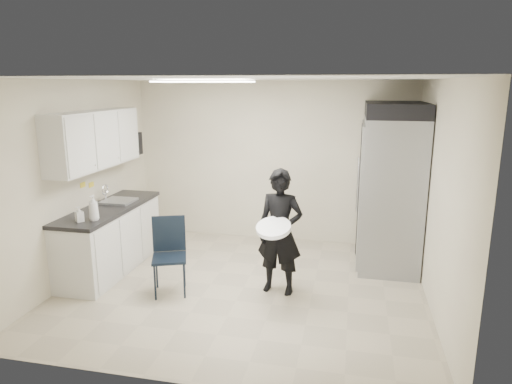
% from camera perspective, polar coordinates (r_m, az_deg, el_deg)
% --- Properties ---
extents(floor, '(4.50, 4.50, 0.00)m').
position_cam_1_polar(floor, '(5.98, -1.55, -11.80)').
color(floor, tan).
rests_on(floor, ground).
extents(ceiling, '(4.50, 4.50, 0.00)m').
position_cam_1_polar(ceiling, '(5.41, -1.73, 13.98)').
color(ceiling, silver).
rests_on(ceiling, back_wall).
extents(back_wall, '(4.50, 0.00, 4.50)m').
position_cam_1_polar(back_wall, '(7.47, 2.03, 3.77)').
color(back_wall, beige).
rests_on(back_wall, floor).
extents(left_wall, '(0.00, 4.00, 4.00)m').
position_cam_1_polar(left_wall, '(6.46, -21.41, 1.35)').
color(left_wall, beige).
rests_on(left_wall, floor).
extents(right_wall, '(0.00, 4.00, 4.00)m').
position_cam_1_polar(right_wall, '(5.48, 21.85, -0.70)').
color(right_wall, beige).
rests_on(right_wall, floor).
extents(ceiling_panel, '(1.20, 0.60, 0.02)m').
position_cam_1_polar(ceiling_panel, '(5.97, -6.54, 13.55)').
color(ceiling_panel, white).
rests_on(ceiling_panel, ceiling).
extents(lower_counter, '(0.60, 1.90, 0.86)m').
position_cam_1_polar(lower_counter, '(6.69, -17.69, -5.70)').
color(lower_counter, silver).
rests_on(lower_counter, floor).
extents(countertop, '(0.64, 1.95, 0.05)m').
position_cam_1_polar(countertop, '(6.56, -17.97, -1.94)').
color(countertop, black).
rests_on(countertop, lower_counter).
extents(sink, '(0.42, 0.40, 0.14)m').
position_cam_1_polar(sink, '(6.76, -16.76, -1.53)').
color(sink, gray).
rests_on(sink, countertop).
extents(faucet, '(0.02, 0.02, 0.24)m').
position_cam_1_polar(faucet, '(6.83, -18.32, -0.21)').
color(faucet, silver).
rests_on(faucet, countertop).
extents(upper_cabinets, '(0.35, 1.80, 0.75)m').
position_cam_1_polar(upper_cabinets, '(6.45, -19.53, 6.22)').
color(upper_cabinets, silver).
rests_on(upper_cabinets, left_wall).
extents(towel_dispenser, '(0.22, 0.30, 0.35)m').
position_cam_1_polar(towel_dispenser, '(7.50, -15.26, 5.82)').
color(towel_dispenser, black).
rests_on(towel_dispenser, left_wall).
extents(notice_sticker_left, '(0.00, 0.12, 0.07)m').
position_cam_1_polar(notice_sticker_left, '(6.55, -20.83, 0.84)').
color(notice_sticker_left, yellow).
rests_on(notice_sticker_left, left_wall).
extents(notice_sticker_right, '(0.00, 0.12, 0.07)m').
position_cam_1_polar(notice_sticker_right, '(6.73, -19.89, 0.87)').
color(notice_sticker_right, yellow).
rests_on(notice_sticker_right, left_wall).
extents(commercial_fridge, '(0.80, 1.35, 2.10)m').
position_cam_1_polar(commercial_fridge, '(6.72, 16.42, -0.03)').
color(commercial_fridge, gray).
rests_on(commercial_fridge, floor).
extents(fridge_compressor, '(0.80, 1.35, 0.20)m').
position_cam_1_polar(fridge_compressor, '(6.56, 17.09, 9.79)').
color(fridge_compressor, black).
rests_on(fridge_compressor, commercial_fridge).
extents(folding_chair, '(0.53, 0.53, 0.92)m').
position_cam_1_polar(folding_chair, '(5.75, -10.78, -8.13)').
color(folding_chair, black).
rests_on(folding_chair, floor).
extents(man_tuxedo, '(0.62, 0.46, 1.56)m').
position_cam_1_polar(man_tuxedo, '(5.60, 3.00, -5.02)').
color(man_tuxedo, black).
rests_on(man_tuxedo, floor).
extents(bucket_lid, '(0.46, 0.46, 0.05)m').
position_cam_1_polar(bucket_lid, '(5.33, 2.21, -4.49)').
color(bucket_lid, white).
rests_on(bucket_lid, man_tuxedo).
extents(soap_bottle_a, '(0.12, 0.12, 0.32)m').
position_cam_1_polar(soap_bottle_a, '(5.91, -19.66, -1.86)').
color(soap_bottle_a, white).
rests_on(soap_bottle_a, countertop).
extents(soap_bottle_b, '(0.12, 0.12, 0.19)m').
position_cam_1_polar(soap_bottle_b, '(5.93, -21.21, -2.59)').
color(soap_bottle_b, '#B5B3C0').
rests_on(soap_bottle_b, countertop).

